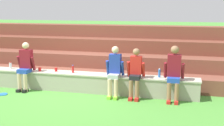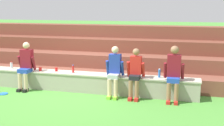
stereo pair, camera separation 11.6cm
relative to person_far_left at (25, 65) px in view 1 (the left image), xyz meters
The scene contains 13 objects.
ground_plane 1.58m from the person_far_left, ahead, with size 80.00×80.00×0.00m, color #4C9338.
stone_seating_wall 1.48m from the person_far_left, 10.75° to the left, with size 7.31×0.50×0.55m.
brick_bleachers 2.84m from the person_far_left, 60.87° to the left, with size 9.30×2.92×1.76m.
person_far_left is the anchor object (origin of this frame).
person_left_of_center 2.73m from the person_far_left, ahead, with size 0.50×0.53×1.40m.
person_center 3.30m from the person_far_left, ahead, with size 0.48×0.54×1.36m.
person_right_of_center 4.32m from the person_far_left, ahead, with size 0.53×0.53×1.47m.
water_bottle_near_right 0.78m from the person_far_left, 155.88° to the left, with size 0.07×0.07×0.21m.
water_bottle_mid_left 1.43m from the person_far_left, 10.09° to the left, with size 0.06×0.06×0.23m.
water_bottle_mid_right 3.93m from the person_far_left, ahead, with size 0.06×0.06×0.25m.
plastic_cup_right_end 0.44m from the person_far_left, 31.31° to the left, with size 0.09×0.09×0.11m, color red.
plastic_cup_left_end 0.91m from the person_far_left, 18.97° to the left, with size 0.08×0.08×0.11m, color red.
frisbee 1.05m from the person_far_left, 122.95° to the right, with size 0.26×0.26×0.02m, color blue.
Camera 1 is at (3.17, -7.64, 2.48)m, focal length 46.89 mm.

